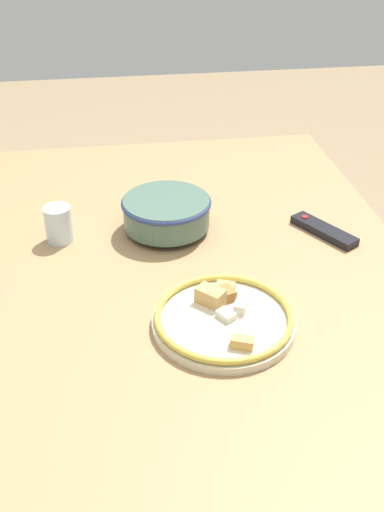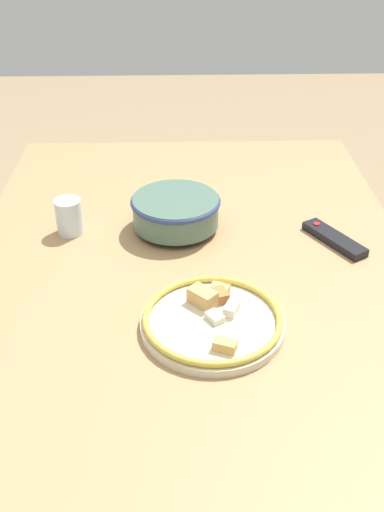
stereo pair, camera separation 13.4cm
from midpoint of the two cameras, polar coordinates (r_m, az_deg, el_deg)
ground_plane at (r=1.86m, az=2.17°, el=-19.90°), size 8.00×8.00×0.00m
dining_table at (r=1.40m, az=2.71°, el=-3.82°), size 1.54×1.05×0.71m
noodle_bowl at (r=1.50m, az=0.99°, el=4.23°), size 0.22×0.22×0.09m
food_plate at (r=1.20m, az=5.19°, el=-6.22°), size 0.29×0.29×0.05m
tv_remote at (r=1.52m, az=15.86°, el=1.51°), size 0.18×0.13×0.02m
drinking_glass at (r=1.51m, az=-9.17°, el=3.65°), size 0.07×0.07×0.09m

